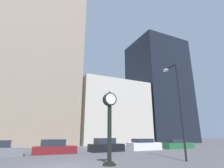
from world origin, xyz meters
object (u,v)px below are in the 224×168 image
Objects in this scene: car_black at (106,146)px; street_clock at (110,121)px; street_lamp_right at (176,95)px; car_green at (177,145)px; car_white at (144,145)px; car_maroon at (54,148)px.

street_clock is at bearing -113.45° from car_black.
street_lamp_right is (2.16, -9.01, 4.24)m from car_black.
street_clock is 16.63m from car_green.
street_clock reaches higher than car_white.
car_black is (5.62, -0.01, 0.04)m from car_maroon.
car_maroon is 10.70m from car_white.
street_lamp_right is at bearing -47.51° from car_maroon.
street_lamp_right reaches higher than car_black.
street_clock is 6.04m from street_lamp_right.
car_maroon is at bearing 104.19° from street_clock.
street_clock reaches higher than car_green.
car_white is 0.92× the size of car_green.
street_clock is 0.63× the size of street_lamp_right.
car_maroon is (-2.16, 8.54, -2.11)m from street_clock.
car_green is (5.59, 0.11, -0.06)m from car_white.
car_white reaches higher than car_green.
car_maroon is 16.29m from car_green.
street_clock is 1.21× the size of car_black.
car_black is at bearing 179.86° from car_green.
car_white is at bearing 0.93° from car_maroon.
car_black is 0.52× the size of street_lamp_right.
street_clock is 9.43m from car_black.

